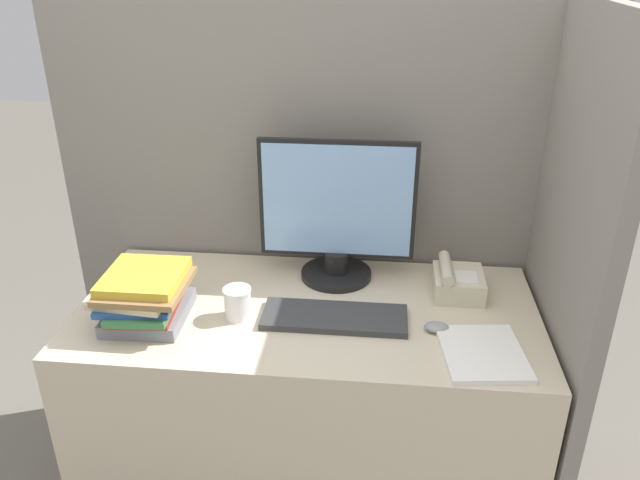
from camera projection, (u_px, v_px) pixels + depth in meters
The scene contains 10 objects.
cubicle_panel_rear at pixel (320, 236), 2.23m from camera, with size 1.81×0.04×1.65m.
cubicle_panel_right at pixel (557, 296), 1.85m from camera, with size 0.04×0.74×1.65m.
desk at pixel (308, 405), 2.08m from camera, with size 1.41×0.68×0.76m.
monitor at pixel (337, 218), 2.01m from camera, with size 0.50×0.24×0.47m.
keyboard at pixel (335, 317), 1.86m from camera, with size 0.43×0.16×0.02m.
mouse at pixel (437, 327), 1.80m from camera, with size 0.07×0.05×0.03m.
coffee_cup at pixel (238, 303), 1.86m from camera, with size 0.08×0.08×0.10m.
book_stack at pixel (145, 297), 1.83m from camera, with size 0.26×0.28×0.16m.
desk_telephone at pixel (457, 282), 1.99m from camera, with size 0.16×0.18×0.11m.
paper_pile at pixel (483, 353), 1.70m from camera, with size 0.25×0.28×0.02m.
Camera 1 is at (0.21, -1.29, 1.78)m, focal length 35.00 mm.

